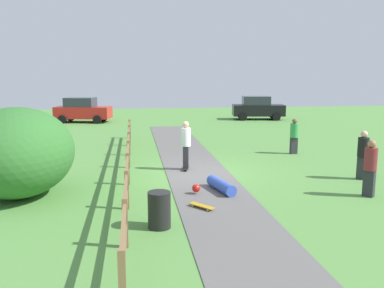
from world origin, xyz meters
name	(u,v)px	position (x,y,z in m)	size (l,w,h in m)	color
ground_plane	(198,173)	(0.00, 0.00, 0.00)	(60.00, 60.00, 0.00)	#568E42
asphalt_path	(198,173)	(0.00, 0.00, 0.01)	(2.40, 28.00, 0.02)	#605E5B
wooden_fence	(128,158)	(-2.60, 0.00, 0.67)	(0.12, 18.12, 1.10)	olive
bush_large	(17,152)	(-5.88, -2.10, 1.37)	(3.37, 4.04, 2.73)	#33702D
trash_bin	(159,210)	(-1.80, -5.38, 0.45)	(0.56, 0.56, 0.90)	black
skater_riding	(186,143)	(-0.38, 0.56, 1.08)	(0.45, 0.82, 1.89)	black
skater_fallen	(219,186)	(0.28, -2.57, 0.20)	(1.32, 1.53, 0.36)	blue
skateboard_loose	(202,206)	(-0.55, -4.14, 0.09)	(0.66, 0.75, 0.08)	#BF8C19
bystander_maroon	(370,165)	(4.71, -3.71, 0.97)	(0.53, 0.53, 1.76)	#2D2D33
bystander_black	(363,153)	(5.64, -1.74, 0.96)	(0.54, 0.54, 1.75)	#2D2D33
bystander_green	(294,135)	(5.06, 3.10, 0.91)	(0.40, 0.40, 1.66)	#2D2D33
parked_car_black	(258,108)	(7.81, 17.61, 0.96)	(4.41, 2.49, 1.92)	black
parked_car_red	(83,110)	(-6.26, 17.62, 0.96)	(4.46, 2.65, 1.92)	red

